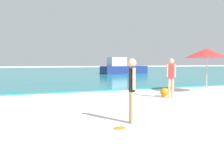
{
  "coord_description": "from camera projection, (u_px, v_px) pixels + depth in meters",
  "views": [
    {
      "loc": [
        -3.95,
        -1.95,
        1.43
      ],
      "look_at": [
        -0.3,
        6.38,
        0.71
      ],
      "focal_mm": 43.58,
      "sensor_mm": 36.0,
      "label": 1
    }
  ],
  "objects": [
    {
      "name": "frisbee",
      "position": [
        120.0,
        128.0,
        5.87
      ],
      "size": [
        0.25,
        0.25,
        0.03
      ],
      "primitive_type": "cylinder",
      "color": "orange",
      "rests_on": "ground"
    },
    {
      "name": "person_distant",
      "position": [
        171.0,
        76.0,
        10.8
      ],
      "size": [
        0.33,
        0.21,
        1.59
      ],
      "rotation": [
        0.0,
        0.0,
        5.79
      ],
      "color": "#DDAD84",
      "rests_on": "ground"
    },
    {
      "name": "water",
      "position": [
        22.0,
        72.0,
        40.44
      ],
      "size": [
        160.0,
        60.0,
        0.06
      ],
      "primitive_type": "cube",
      "color": "teal",
      "rests_on": "ground"
    },
    {
      "name": "beach_ball",
      "position": [
        165.0,
        92.0,
        11.43
      ],
      "size": [
        0.36,
        0.36,
        0.36
      ],
      "primitive_type": "sphere",
      "color": "orange",
      "rests_on": "ground"
    },
    {
      "name": "person_standing",
      "position": [
        132.0,
        87.0,
        6.34
      ],
      "size": [
        0.2,
        0.35,
        1.53
      ],
      "rotation": [
        0.0,
        0.0,
        1.4
      ],
      "color": "#DDAD84",
      "rests_on": "ground"
    },
    {
      "name": "boat_near",
      "position": [
        122.0,
        68.0,
        33.09
      ],
      "size": [
        5.96,
        2.51,
        1.97
      ],
      "rotation": [
        0.0,
        0.0,
        0.12
      ],
      "color": "navy",
      "rests_on": "water"
    },
    {
      "name": "beach_umbrella",
      "position": [
        207.0,
        53.0,
        12.73
      ],
      "size": [
        2.02,
        2.02,
        2.1
      ],
      "color": "#B7B7BC",
      "rests_on": "ground"
    }
  ]
}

